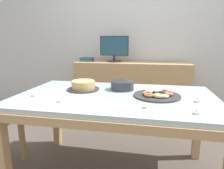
# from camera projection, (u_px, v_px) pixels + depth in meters

# --- Properties ---
(wall_back) EXTENTS (8.00, 0.10, 2.60)m
(wall_back) POSITION_uv_depth(u_px,v_px,m) (135.00, 32.00, 3.13)
(wall_back) COLOR silver
(wall_back) RESTS_ON ground
(dining_table) EXTENTS (1.64, 0.97, 0.74)m
(dining_table) POSITION_uv_depth(u_px,v_px,m) (115.00, 105.00, 1.65)
(dining_table) COLOR silver
(dining_table) RESTS_ON ground
(sideboard) EXTENTS (1.66, 0.44, 0.86)m
(sideboard) POSITION_uv_depth(u_px,v_px,m) (131.00, 91.00, 3.03)
(sideboard) COLOR tan
(sideboard) RESTS_ON ground
(computer_monitor) EXTENTS (0.42, 0.20, 0.38)m
(computer_monitor) POSITION_uv_depth(u_px,v_px,m) (114.00, 49.00, 2.94)
(computer_monitor) COLOR #262628
(computer_monitor) RESTS_ON sideboard
(book_stack) EXTENTS (0.20, 0.17, 0.06)m
(book_stack) POSITION_uv_depth(u_px,v_px,m) (87.00, 59.00, 3.06)
(book_stack) COLOR #2D6638
(book_stack) RESTS_ON sideboard
(cake_chocolate_round) EXTENTS (0.29, 0.29, 0.09)m
(cake_chocolate_round) POSITION_uv_depth(u_px,v_px,m) (83.00, 86.00, 1.80)
(cake_chocolate_round) COLOR #333338
(cake_chocolate_round) RESTS_ON dining_table
(pastry_platter) EXTENTS (0.37, 0.37, 0.04)m
(pastry_platter) POSITION_uv_depth(u_px,v_px,m) (157.00, 95.00, 1.59)
(pastry_platter) COLOR #333338
(pastry_platter) RESTS_ON dining_table
(plate_stack) EXTENTS (0.21, 0.21, 0.08)m
(plate_stack) POSITION_uv_depth(u_px,v_px,m) (122.00, 85.00, 1.81)
(plate_stack) COLOR #333338
(plate_stack) RESTS_ON dining_table
(tealight_near_cakes) EXTENTS (0.04, 0.04, 0.04)m
(tealight_near_cakes) POSITION_uv_depth(u_px,v_px,m) (197.00, 101.00, 1.44)
(tealight_near_cakes) COLOR silver
(tealight_near_cakes) RESTS_ON dining_table
(tealight_near_front) EXTENTS (0.04, 0.04, 0.04)m
(tealight_near_front) POSITION_uv_depth(u_px,v_px,m) (146.00, 107.00, 1.32)
(tealight_near_front) COLOR silver
(tealight_near_front) RESTS_ON dining_table
(tealight_right_edge) EXTENTS (0.04, 0.04, 0.04)m
(tealight_right_edge) POSITION_uv_depth(u_px,v_px,m) (34.00, 95.00, 1.60)
(tealight_right_edge) COLOR silver
(tealight_right_edge) RESTS_ON dining_table
(tealight_centre) EXTENTS (0.04, 0.04, 0.04)m
(tealight_centre) POSITION_uv_depth(u_px,v_px,m) (197.00, 113.00, 1.21)
(tealight_centre) COLOR silver
(tealight_centre) RESTS_ON dining_table
(tealight_left_edge) EXTENTS (0.04, 0.04, 0.04)m
(tealight_left_edge) POSITION_uv_depth(u_px,v_px,m) (60.00, 101.00, 1.45)
(tealight_left_edge) COLOR silver
(tealight_left_edge) RESTS_ON dining_table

